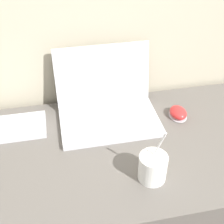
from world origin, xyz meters
name	(u,v)px	position (x,y,z in m)	size (l,w,h in m)	color
desk	(137,204)	(0.00, 0.31, 0.36)	(1.46, 0.63, 0.72)	#5B5651
laptop	(107,104)	(-0.09, 0.50, 0.77)	(0.38, 0.29, 0.26)	silver
drink_cup	(153,167)	(-0.01, 0.15, 0.76)	(0.09, 0.09, 0.20)	white
computer_mouse	(178,113)	(0.18, 0.44, 0.73)	(0.07, 0.09, 0.04)	#B2B2B7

